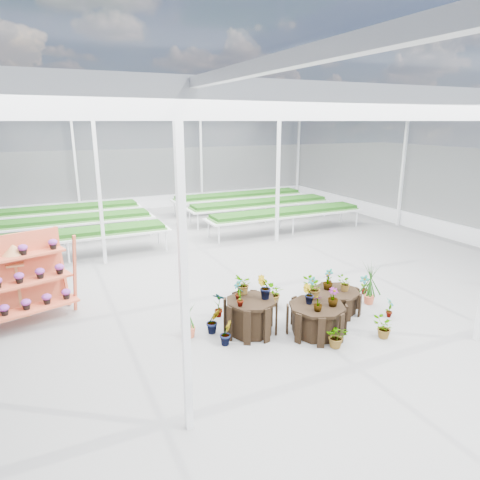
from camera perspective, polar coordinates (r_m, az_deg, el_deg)
name	(u,v)px	position (r m, az deg, el deg)	size (l,w,h in m)	color
ground_plane	(252,293)	(10.87, 1.61, -7.12)	(24.00, 24.00, 0.00)	gray
greenhouse_shell	(253,206)	(10.22, 1.70, 4.60)	(18.00, 24.00, 4.50)	white
steel_frame	(253,206)	(10.22, 1.70, 4.60)	(18.00, 24.00, 4.50)	silver
nursery_benches	(171,220)	(17.19, -9.21, 2.70)	(16.00, 7.00, 0.84)	silver
plinth_tall	(250,316)	(8.84, 1.41, -10.13)	(1.06, 1.06, 0.72)	black
plinth_mid	(316,319)	(8.97, 10.15, -10.36)	(1.18, 1.18, 0.62)	black
plinth_low	(335,301)	(10.05, 12.55, -7.92)	(1.12, 1.12, 0.50)	black
shelf_rack	(29,279)	(10.24, -26.26, -4.65)	(1.77, 0.94, 1.88)	#BF4D2F
bird_table	(18,280)	(10.59, -27.52, -4.79)	(0.40, 0.40, 1.66)	#BD824A
nursery_plants	(297,299)	(9.39, 7.60, -7.75)	(5.01, 2.89, 1.22)	#17420F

